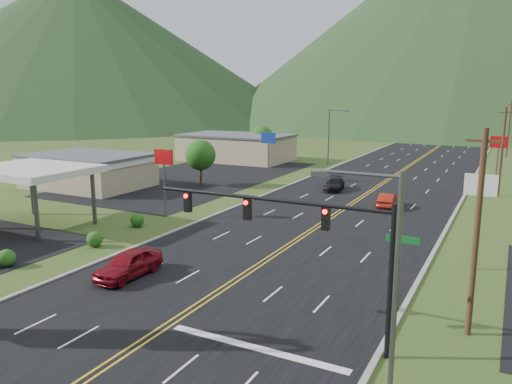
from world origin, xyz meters
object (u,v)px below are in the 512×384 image
at_px(car_red_near, 128,264).
at_px(streetlight_east, 387,279).
at_px(car_dark_mid, 334,185).
at_px(streetlight_west, 331,133).
at_px(traffic_signal, 304,230).
at_px(gas_canopy, 31,172).
at_px(car_red_far, 388,200).

bearing_deg(car_red_near, streetlight_east, -19.28).
xyz_separation_m(streetlight_east, car_dark_mid, (-15.25, 39.83, -4.47)).
bearing_deg(streetlight_east, car_red_near, 160.27).
distance_m(streetlight_east, streetlight_west, 64.21).
bearing_deg(car_dark_mid, streetlight_east, -78.76).
distance_m(streetlight_east, car_dark_mid, 42.88).
relative_size(traffic_signal, gas_canopy, 1.31).
distance_m(streetlight_west, gas_canopy, 49.10).
height_order(streetlight_west, gas_canopy, streetlight_west).
relative_size(streetlight_east, gas_canopy, 0.90).
height_order(gas_canopy, car_dark_mid, gas_canopy).
xyz_separation_m(car_red_near, car_red_far, (10.03, 27.44, -0.14)).
xyz_separation_m(gas_canopy, car_dark_mid, (17.93, 27.83, -4.16)).
xyz_separation_m(streetlight_west, car_red_near, (5.33, -53.71, -4.33)).
xyz_separation_m(traffic_signal, gas_canopy, (-28.48, 8.00, -0.46)).
relative_size(gas_canopy, car_red_near, 2.00).
xyz_separation_m(traffic_signal, car_red_far, (-2.80, 29.73, -4.62)).
height_order(gas_canopy, car_red_far, gas_canopy).
distance_m(gas_canopy, car_red_near, 17.14).
bearing_deg(streetlight_east, traffic_signal, 139.61).
height_order(car_red_near, car_dark_mid, car_red_near).
bearing_deg(car_dark_mid, gas_canopy, -132.51).
height_order(car_dark_mid, car_red_far, car_dark_mid).
distance_m(streetlight_west, car_red_far, 30.76).
bearing_deg(streetlight_east, gas_canopy, 160.12).
distance_m(traffic_signal, gas_canopy, 29.59).
distance_m(streetlight_west, car_red_near, 54.15).
distance_m(streetlight_east, car_red_far, 34.84).
relative_size(gas_canopy, car_red_far, 2.31).
xyz_separation_m(streetlight_east, gas_canopy, (-33.18, 12.00, -0.31)).
bearing_deg(traffic_signal, streetlight_east, -40.39).
relative_size(car_red_near, car_dark_mid, 1.02).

